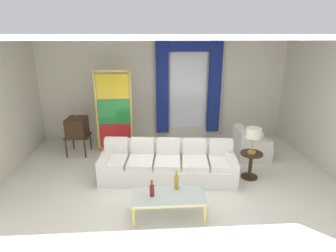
{
  "coord_description": "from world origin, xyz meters",
  "views": [
    {
      "loc": [
        -0.42,
        -5.09,
        3.04
      ],
      "look_at": [
        -0.02,
        0.9,
        1.05
      ],
      "focal_mm": 29.59,
      "sensor_mm": 36.0,
      "label": 1
    }
  ],
  "objects_px": {
    "stained_glass_divider": "(114,114)",
    "armchair_white": "(249,147)",
    "couch_white_long": "(168,165)",
    "vintage_tv": "(77,128)",
    "bottle_crystal_tall": "(176,181)",
    "coffee_table": "(168,197)",
    "round_side_table": "(251,163)",
    "peacock_figurine": "(134,149)",
    "table_lamp_brass": "(254,134)",
    "bottle_blue_decanter": "(152,190)"
  },
  "relations": [
    {
      "from": "bottle_blue_decanter",
      "to": "bottle_crystal_tall",
      "type": "height_order",
      "value": "bottle_crystal_tall"
    },
    {
      "from": "vintage_tv",
      "to": "table_lamp_brass",
      "type": "bearing_deg",
      "value": -21.19
    },
    {
      "from": "bottle_crystal_tall",
      "to": "vintage_tv",
      "type": "xyz_separation_m",
      "value": [
        -2.36,
        2.63,
        0.17
      ]
    },
    {
      "from": "coffee_table",
      "to": "armchair_white",
      "type": "bearing_deg",
      "value": 45.68
    },
    {
      "from": "couch_white_long",
      "to": "peacock_figurine",
      "type": "bearing_deg",
      "value": 124.93
    },
    {
      "from": "coffee_table",
      "to": "peacock_figurine",
      "type": "height_order",
      "value": "peacock_figurine"
    },
    {
      "from": "coffee_table",
      "to": "table_lamp_brass",
      "type": "height_order",
      "value": "table_lamp_brass"
    },
    {
      "from": "bottle_blue_decanter",
      "to": "armchair_white",
      "type": "bearing_deg",
      "value": 42.11
    },
    {
      "from": "bottle_crystal_tall",
      "to": "armchair_white",
      "type": "xyz_separation_m",
      "value": [
        2.09,
        2.08,
        -0.27
      ]
    },
    {
      "from": "vintage_tv",
      "to": "couch_white_long",
      "type": "bearing_deg",
      "value": -32.37
    },
    {
      "from": "couch_white_long",
      "to": "table_lamp_brass",
      "type": "bearing_deg",
      "value": -4.45
    },
    {
      "from": "coffee_table",
      "to": "table_lamp_brass",
      "type": "relative_size",
      "value": 2.22
    },
    {
      "from": "coffee_table",
      "to": "stained_glass_divider",
      "type": "bearing_deg",
      "value": 112.53
    },
    {
      "from": "coffee_table",
      "to": "vintage_tv",
      "type": "xyz_separation_m",
      "value": [
        -2.2,
        2.85,
        0.36
      ]
    },
    {
      "from": "vintage_tv",
      "to": "table_lamp_brass",
      "type": "distance_m",
      "value": 4.4
    },
    {
      "from": "bottle_blue_decanter",
      "to": "armchair_white",
      "type": "height_order",
      "value": "armchair_white"
    },
    {
      "from": "peacock_figurine",
      "to": "table_lamp_brass",
      "type": "relative_size",
      "value": 1.05
    },
    {
      "from": "bottle_crystal_tall",
      "to": "round_side_table",
      "type": "bearing_deg",
      "value": 30.82
    },
    {
      "from": "bottle_crystal_tall",
      "to": "stained_glass_divider",
      "type": "bearing_deg",
      "value": 116.76
    },
    {
      "from": "coffee_table",
      "to": "vintage_tv",
      "type": "height_order",
      "value": "vintage_tv"
    },
    {
      "from": "table_lamp_brass",
      "to": "coffee_table",
      "type": "bearing_deg",
      "value": -146.5
    },
    {
      "from": "peacock_figurine",
      "to": "bottle_blue_decanter",
      "type": "bearing_deg",
      "value": -80.19
    },
    {
      "from": "vintage_tv",
      "to": "round_side_table",
      "type": "relative_size",
      "value": 2.26
    },
    {
      "from": "bottle_crystal_tall",
      "to": "table_lamp_brass",
      "type": "distance_m",
      "value": 2.08
    },
    {
      "from": "couch_white_long",
      "to": "vintage_tv",
      "type": "xyz_separation_m",
      "value": [
        -2.28,
        1.45,
        0.42
      ]
    },
    {
      "from": "vintage_tv",
      "to": "stained_glass_divider",
      "type": "relative_size",
      "value": 0.61
    },
    {
      "from": "vintage_tv",
      "to": "round_side_table",
      "type": "xyz_separation_m",
      "value": [
        4.1,
        -1.59,
        -0.37
      ]
    },
    {
      "from": "bottle_blue_decanter",
      "to": "peacock_figurine",
      "type": "xyz_separation_m",
      "value": [
        -0.44,
        2.53,
        -0.31
      ]
    },
    {
      "from": "bottle_crystal_tall",
      "to": "coffee_table",
      "type": "bearing_deg",
      "value": -125.78
    },
    {
      "from": "couch_white_long",
      "to": "stained_glass_divider",
      "type": "xyz_separation_m",
      "value": [
        -1.32,
        1.58,
        0.75
      ]
    },
    {
      "from": "bottle_blue_decanter",
      "to": "table_lamp_brass",
      "type": "distance_m",
      "value": 2.56
    },
    {
      "from": "round_side_table",
      "to": "peacock_figurine",
      "type": "bearing_deg",
      "value": 153.73
    },
    {
      "from": "vintage_tv",
      "to": "round_side_table",
      "type": "distance_m",
      "value": 4.41
    },
    {
      "from": "stained_glass_divider",
      "to": "peacock_figurine",
      "type": "distance_m",
      "value": 1.07
    },
    {
      "from": "couch_white_long",
      "to": "armchair_white",
      "type": "bearing_deg",
      "value": 22.69
    },
    {
      "from": "stained_glass_divider",
      "to": "round_side_table",
      "type": "xyz_separation_m",
      "value": [
        3.13,
        -1.72,
        -0.7
      ]
    },
    {
      "from": "couch_white_long",
      "to": "bottle_crystal_tall",
      "type": "bearing_deg",
      "value": -86.5
    },
    {
      "from": "bottle_blue_decanter",
      "to": "armchair_white",
      "type": "distance_m",
      "value": 3.42
    },
    {
      "from": "vintage_tv",
      "to": "table_lamp_brass",
      "type": "xyz_separation_m",
      "value": [
        4.1,
        -1.59,
        0.3
      ]
    },
    {
      "from": "bottle_blue_decanter",
      "to": "table_lamp_brass",
      "type": "height_order",
      "value": "table_lamp_brass"
    },
    {
      "from": "bottle_blue_decanter",
      "to": "vintage_tv",
      "type": "distance_m",
      "value": 3.42
    },
    {
      "from": "stained_glass_divider",
      "to": "armchair_white",
      "type": "bearing_deg",
      "value": -10.95
    },
    {
      "from": "couch_white_long",
      "to": "vintage_tv",
      "type": "relative_size",
      "value": 2.22
    },
    {
      "from": "vintage_tv",
      "to": "armchair_white",
      "type": "height_order",
      "value": "vintage_tv"
    },
    {
      "from": "couch_white_long",
      "to": "table_lamp_brass",
      "type": "relative_size",
      "value": 5.25
    },
    {
      "from": "couch_white_long",
      "to": "peacock_figurine",
      "type": "xyz_separation_m",
      "value": [
        -0.8,
        1.15,
        -0.09
      ]
    },
    {
      "from": "peacock_figurine",
      "to": "stained_glass_divider",
      "type": "bearing_deg",
      "value": 140.31
    },
    {
      "from": "round_side_table",
      "to": "table_lamp_brass",
      "type": "bearing_deg",
      "value": 90.0
    },
    {
      "from": "stained_glass_divider",
      "to": "round_side_table",
      "type": "distance_m",
      "value": 3.64
    },
    {
      "from": "couch_white_long",
      "to": "table_lamp_brass",
      "type": "height_order",
      "value": "table_lamp_brass"
    }
  ]
}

